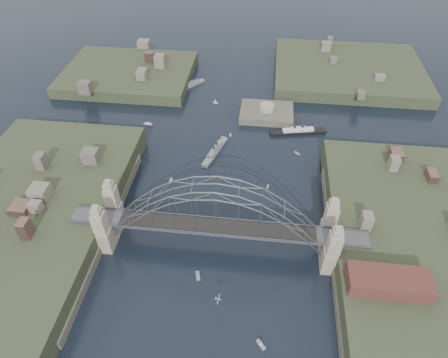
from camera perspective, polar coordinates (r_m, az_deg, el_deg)
ground at (r=117.59m, az=-1.02°, el=-9.53°), size 500.00×500.00×0.00m
bridge at (r=108.13m, az=-1.10°, el=-5.51°), size 84.00×13.80×24.60m
shore_west at (r=133.92m, az=-26.29°, el=-5.82°), size 50.50×90.00×12.00m
shore_east at (r=124.78m, az=26.56°, el=-10.36°), size 50.50×90.00×12.00m
headland_nw at (r=201.26m, az=-13.58°, el=14.10°), size 60.00×45.00×9.00m
headland_ne at (r=207.34m, az=17.43°, el=14.29°), size 70.00×55.00×9.50m
fort_island at (r=169.41m, az=6.13°, el=8.97°), size 22.00×16.00×9.40m
wharf_shed at (r=106.28m, az=22.81°, el=-13.56°), size 20.00×8.00×4.00m
finger_pier at (r=105.81m, az=20.06°, el=-22.67°), size 4.00×22.00×1.40m
naval_cruiser_near at (r=147.66m, az=-1.31°, el=4.07°), size 7.70×18.45×5.56m
naval_cruiser_far at (r=190.04m, az=-4.70°, el=13.47°), size 10.84×11.93×4.79m
ocean_liner at (r=160.27m, az=10.65°, el=6.76°), size 22.52×7.50×5.49m
aeroplane at (r=101.13m, az=-0.92°, el=-16.98°), size 1.52×2.82×0.41m
small_boat_a at (r=137.40m, az=-7.71°, el=-0.21°), size 0.86×2.50×1.43m
small_boat_b at (r=134.85m, az=6.36°, el=-1.14°), size 0.98×2.12×0.45m
small_boat_c at (r=111.39m, az=-3.80°, el=-13.84°), size 1.79×3.17×0.45m
small_boat_d at (r=150.18m, az=10.54°, el=3.66°), size 2.28×2.29×0.45m
small_boat_e at (r=165.82m, az=-10.93°, el=7.83°), size 3.80×1.62×1.43m
small_boat_f at (r=156.94m, az=0.94°, el=6.40°), size 0.71×1.60×0.45m
small_boat_g at (r=101.67m, az=5.39°, el=-22.64°), size 2.63×2.92×2.38m
small_boat_h at (r=176.43m, az=-1.26°, el=11.19°), size 2.09×1.07×2.38m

